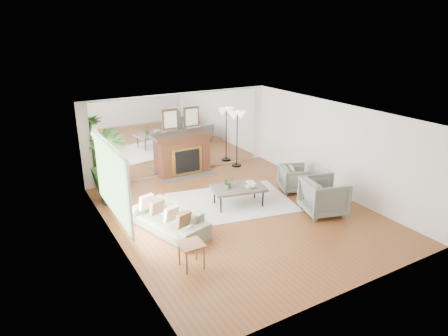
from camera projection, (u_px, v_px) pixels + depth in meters
ground at (240, 214)px, 9.85m from camera, size 7.00×7.00×0.00m
wall_left at (116, 192)px, 8.03m from camera, size 0.02×7.00×2.50m
wall_right at (334, 148)px, 10.83m from camera, size 0.02×7.00×2.50m
wall_back at (181, 134)px, 12.28m from camera, size 6.00×0.02×2.50m
mirror_panel at (181, 134)px, 12.26m from camera, size 5.40×0.04×2.40m
window_panel at (111, 180)px, 8.33m from camera, size 0.04×2.40×1.50m
fireplace at (185, 154)px, 12.29m from camera, size 1.85×0.83×2.05m
area_rug at (231, 202)px, 10.48m from camera, size 3.43×2.73×0.03m
coffee_table at (239, 189)px, 10.13m from camera, size 1.48×1.05×0.54m
sofa at (169, 220)px, 8.96m from camera, size 1.32×2.13×0.58m
armchair_back at (295, 178)px, 11.14m from camera, size 1.03×1.02×0.73m
armchair_front at (324, 196)px, 9.78m from camera, size 1.21×1.19×0.90m
side_table at (191, 247)px, 7.58m from camera, size 0.45×0.45×0.51m
potted_ficus at (109, 165)px, 10.20m from camera, size 1.11×1.11×1.92m
floor_lamp at (237, 120)px, 12.70m from camera, size 0.59×0.33×1.82m
tabletop_plant at (228, 183)px, 9.97m from camera, size 0.31×0.28×0.30m
fruit_bowl at (250, 187)px, 10.04m from camera, size 0.24×0.24×0.06m
book at (247, 183)px, 10.33m from camera, size 0.25×0.31×0.02m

